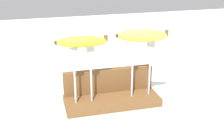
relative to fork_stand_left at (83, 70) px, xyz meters
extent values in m
plane|color=silver|center=(0.10, 0.01, -0.14)|extent=(3.00, 3.00, 0.00)
cube|color=brown|center=(0.10, 0.01, -0.13)|extent=(0.32, 0.12, 0.03)
cube|color=brown|center=(0.10, 0.06, -0.07)|extent=(0.32, 0.02, 0.08)
cylinder|color=#B2B2B7|center=(-0.03, 0.00, -0.04)|extent=(0.01, 0.01, 0.15)
cube|color=#B2B2B7|center=(-0.03, 0.00, 0.06)|extent=(0.03, 0.01, 0.04)
cylinder|color=#B2B2B7|center=(0.03, 0.00, -0.04)|extent=(0.01, 0.01, 0.15)
cube|color=#B2B2B7|center=(0.03, 0.00, 0.06)|extent=(0.03, 0.01, 0.04)
cylinder|color=#B2B2B7|center=(0.17, 0.00, -0.04)|extent=(0.01, 0.01, 0.15)
cube|color=#B2B2B7|center=(0.17, 0.00, 0.06)|extent=(0.03, 0.01, 0.04)
cylinder|color=#B2B2B7|center=(0.23, 0.00, -0.04)|extent=(0.01, 0.01, 0.15)
cube|color=#B2B2B7|center=(0.23, 0.00, 0.06)|extent=(0.03, 0.01, 0.04)
ellipsoid|color=yellow|center=(0.00, 0.00, 0.09)|extent=(0.16, 0.06, 0.04)
cylinder|color=brown|center=(0.07, -0.01, 0.10)|extent=(0.01, 0.01, 0.02)
sphere|color=#3F2D19|center=(-0.08, 0.01, 0.09)|extent=(0.01, 0.01, 0.01)
ellipsoid|color=#DBD147|center=(0.20, 0.00, 0.10)|extent=(0.17, 0.08, 0.04)
cylinder|color=brown|center=(0.27, -0.02, 0.11)|extent=(0.01, 0.01, 0.02)
sphere|color=#3F2D19|center=(0.12, 0.02, 0.10)|extent=(0.01, 0.01, 0.01)
cylinder|color=#B2B2B7|center=(0.32, 0.24, -0.14)|extent=(0.10, 0.12, 0.01)
cube|color=#B2B2B7|center=(0.26, 0.17, -0.14)|extent=(0.04, 0.04, 0.01)
camera|label=1|loc=(-0.14, -0.91, 0.36)|focal=49.57mm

